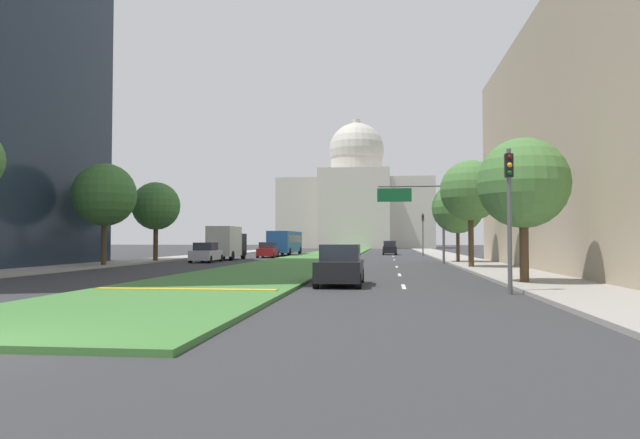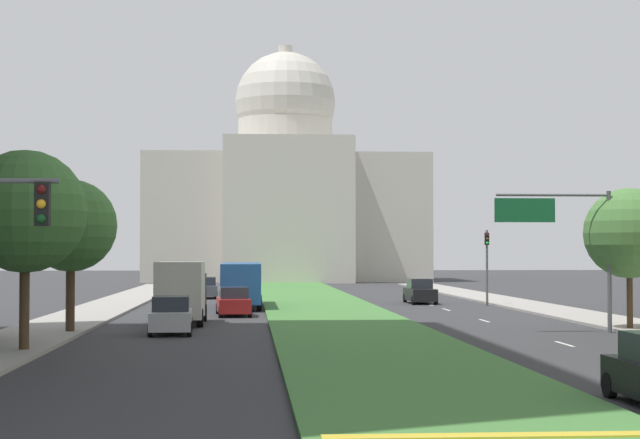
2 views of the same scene
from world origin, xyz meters
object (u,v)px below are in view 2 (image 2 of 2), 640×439
traffic_light_far_right (487,258)px  sedan_distant (233,302)px  sedan_midblock (171,316)px  street_tree_left_mid (25,212)px  city_bus (241,281)px  overhead_guide_sign (566,231)px  box_truck_delivery (181,291)px  capitol_building (286,197)px  street_tree_right_far (629,233)px  sedan_very_far (205,288)px  sedan_far_horizon (420,292)px  street_tree_left_far (71,226)px

traffic_light_far_right → sedan_distant: (-17.20, -10.14, -2.53)m
sedan_midblock → traffic_light_far_right: bearing=49.7°
traffic_light_far_right → street_tree_left_mid: bearing=-127.1°
sedan_distant → city_bus: bearing=87.4°
traffic_light_far_right → sedan_distant: size_ratio=1.08×
overhead_guide_sign → box_truck_delivery: overhead_guide_sign is taller
traffic_light_far_right → city_bus: (-16.81, -1.45, -1.54)m
capitol_building → sedan_midblock: size_ratio=7.70×
traffic_light_far_right → sedan_midblock: (-19.82, -23.39, -2.52)m
capitol_building → traffic_light_far_right: capitol_building is taller
sedan_midblock → box_truck_delivery: size_ratio=0.72×
city_bus → street_tree_right_far: bearing=-50.2°
box_truck_delivery → street_tree_right_far: bearing=-16.0°
street_tree_left_mid → sedan_very_far: street_tree_left_mid is taller
sedan_far_horizon → box_truck_delivery: bearing=-126.9°
capitol_building → sedan_midblock: bearing=-95.3°
sedan_far_horizon → box_truck_delivery: (-15.71, -20.93, 0.84)m
capitol_building → sedan_very_far: bearing=-99.0°
city_bus → overhead_guide_sign: bearing=-56.4°
street_tree_left_mid → sedan_midblock: street_tree_left_mid is taller
overhead_guide_sign → box_truck_delivery: size_ratio=1.02×
sedan_midblock → sedan_distant: (2.62, 13.25, -0.01)m
capitol_building → sedan_distant: (-5.63, -75.33, -10.08)m
traffic_light_far_right → box_truck_delivery: (-19.76, -17.23, -1.64)m
street_tree_left_mid → street_tree_left_far: size_ratio=1.07×
street_tree_right_far → city_bus: 28.60m
street_tree_right_far → street_tree_left_far: bearing=-179.6°
sedan_midblock → sedan_very_far: bearing=89.9°
city_bus → street_tree_left_mid: bearing=-103.9°
overhead_guide_sign → sedan_very_far: 41.68m
street_tree_left_far → sedan_far_horizon: 34.15m
overhead_guide_sign → sedan_far_horizon: (-2.24, 27.78, -3.81)m
overhead_guide_sign → sedan_midblock: bearing=177.8°
sedan_midblock → sedan_very_far: sedan_midblock is taller
traffic_light_far_right → city_bus: traffic_light_far_right is taller
sedan_midblock → city_bus: (3.01, 21.95, 0.97)m
street_tree_left_mid → city_bus: 32.03m
capitol_building → traffic_light_far_right: 66.64m
capitol_building → street_tree_right_far: size_ratio=5.33×
sedan_far_horizon → sedan_very_far: 18.44m
capitol_building → traffic_light_far_right: (11.58, -65.19, -7.55)m
capitol_building → street_tree_left_far: (-12.73, -88.68, -6.02)m
sedan_far_horizon → box_truck_delivery: size_ratio=0.73×
sedan_distant → traffic_light_far_right: bearing=30.5°
capitol_building → street_tree_left_far: 89.79m
overhead_guide_sign → box_truck_delivery: bearing=159.1°
street_tree_right_far → sedan_distant: 23.12m
street_tree_left_mid → sedan_far_horizon: street_tree_left_mid is taller
box_truck_delivery → sedan_very_far: bearing=90.0°
sedan_distant → sedan_midblock: bearing=-101.2°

